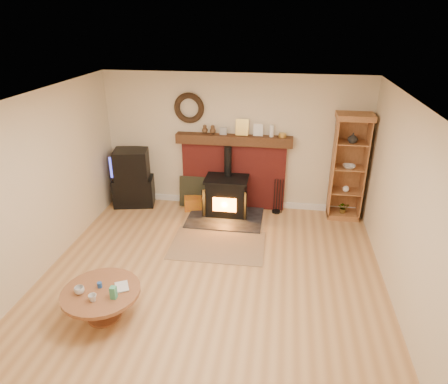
% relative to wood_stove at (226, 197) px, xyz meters
% --- Properties ---
extents(ground, '(5.50, 5.50, 0.00)m').
position_rel_wood_stove_xyz_m(ground, '(0.08, -2.27, -0.36)').
color(ground, '#B07B49').
rests_on(ground, ground).
extents(room_shell, '(5.02, 5.52, 2.61)m').
position_rel_wood_stove_xyz_m(room_shell, '(0.06, -2.18, 1.35)').
color(room_shell, beige).
rests_on(room_shell, ground).
extents(chimney_breast, '(2.20, 0.22, 1.78)m').
position_rel_wood_stove_xyz_m(chimney_breast, '(0.08, 0.39, 0.44)').
color(chimney_breast, maroon).
rests_on(chimney_breast, ground).
extents(wood_stove, '(1.40, 1.00, 1.31)m').
position_rel_wood_stove_xyz_m(wood_stove, '(0.00, 0.00, 0.00)').
color(wood_stove, black).
rests_on(wood_stove, ground).
extents(area_rug, '(1.57, 1.09, 0.01)m').
position_rel_wood_stove_xyz_m(area_rug, '(0.02, -1.15, -0.36)').
color(area_rug, brown).
rests_on(area_rug, ground).
extents(tv_unit, '(0.87, 0.69, 1.14)m').
position_rel_wood_stove_xyz_m(tv_unit, '(-1.91, 0.19, 0.18)').
color(tv_unit, black).
rests_on(tv_unit, ground).
extents(curio_cabinet, '(0.64, 0.46, 1.99)m').
position_rel_wood_stove_xyz_m(curio_cabinet, '(2.20, 0.28, 0.63)').
color(curio_cabinet, brown).
rests_on(curio_cabinet, ground).
extents(firelog_box, '(0.45, 0.34, 0.25)m').
position_rel_wood_stove_xyz_m(firelog_box, '(-0.65, 0.13, -0.24)').
color(firelog_box, '#DDA809').
rests_on(firelog_box, ground).
extents(leaning_painting, '(0.52, 0.14, 0.62)m').
position_rel_wood_stove_xyz_m(leaning_painting, '(-0.73, 0.28, -0.05)').
color(leaning_painting, black).
rests_on(leaning_painting, ground).
extents(fire_tools, '(0.19, 0.16, 0.70)m').
position_rel_wood_stove_xyz_m(fire_tools, '(0.96, 0.23, -0.21)').
color(fire_tools, black).
rests_on(fire_tools, ground).
extents(coffee_table, '(0.98, 0.98, 0.58)m').
position_rel_wood_stove_xyz_m(coffee_table, '(-1.13, -3.07, -0.03)').
color(coffee_table, brown).
rests_on(coffee_table, ground).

